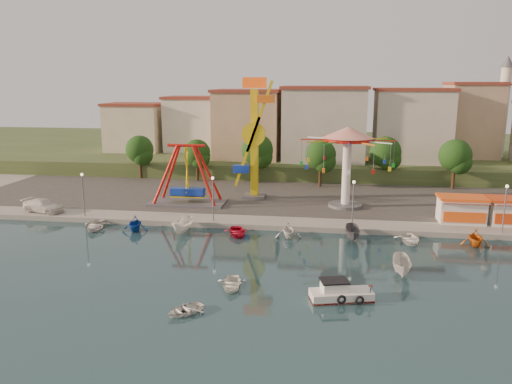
% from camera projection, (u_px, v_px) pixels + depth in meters
% --- Properties ---
extents(ground, '(200.00, 200.00, 0.00)m').
position_uv_depth(ground, '(268.00, 270.00, 44.90)').
color(ground, '#132A35').
rests_on(ground, ground).
extents(quay_deck, '(200.00, 100.00, 0.60)m').
position_uv_depth(quay_deck, '(303.00, 160.00, 104.73)').
color(quay_deck, '#9E998E').
rests_on(quay_deck, ground).
extents(asphalt_pad, '(90.00, 28.00, 0.01)m').
position_uv_depth(asphalt_pad, '(292.00, 192.00, 73.75)').
color(asphalt_pad, '#4C4944').
rests_on(asphalt_pad, quay_deck).
extents(hill_terrace, '(200.00, 60.00, 3.00)m').
position_uv_depth(hill_terrace, '(304.00, 151.00, 109.30)').
color(hill_terrace, '#384C26').
rests_on(hill_terrace, ground).
extents(pirate_ship_ride, '(10.00, 5.00, 8.00)m').
position_uv_depth(pirate_ship_ride, '(187.00, 176.00, 65.84)').
color(pirate_ship_ride, '#59595E').
rests_on(pirate_ship_ride, quay_deck).
extents(kamikaze_tower, '(4.37, 3.10, 16.50)m').
position_uv_depth(kamikaze_tower, '(255.00, 141.00, 67.79)').
color(kamikaze_tower, '#59595E').
rests_on(kamikaze_tower, quay_deck).
extents(wave_swinger, '(11.60, 11.60, 10.40)m').
position_uv_depth(wave_swinger, '(347.00, 149.00, 63.36)').
color(wave_swinger, '#59595E').
rests_on(wave_swinger, quay_deck).
extents(booth_left, '(5.40, 3.78, 3.08)m').
position_uv_depth(booth_left, '(461.00, 209.00, 57.51)').
color(booth_left, white).
rests_on(booth_left, quay_deck).
extents(booth_mid, '(5.40, 3.78, 3.08)m').
position_uv_depth(booth_mid, '(512.00, 211.00, 56.74)').
color(booth_mid, white).
rests_on(booth_mid, quay_deck).
extents(lamp_post_0, '(0.14, 0.14, 5.00)m').
position_uv_depth(lamp_post_0, '(83.00, 196.00, 60.11)').
color(lamp_post_0, '#59595E').
rests_on(lamp_post_0, quay_deck).
extents(lamp_post_1, '(0.14, 0.14, 5.00)m').
position_uv_depth(lamp_post_1, '(213.00, 200.00, 57.89)').
color(lamp_post_1, '#59595E').
rests_on(lamp_post_1, quay_deck).
extents(lamp_post_2, '(0.14, 0.14, 5.00)m').
position_uv_depth(lamp_post_2, '(353.00, 205.00, 55.67)').
color(lamp_post_2, '#59595E').
rests_on(lamp_post_2, quay_deck).
extents(lamp_post_3, '(0.14, 0.14, 5.00)m').
position_uv_depth(lamp_post_3, '(504.00, 210.00, 53.46)').
color(lamp_post_3, '#59595E').
rests_on(lamp_post_3, quay_deck).
extents(tree_0, '(4.60, 4.60, 7.19)m').
position_uv_depth(tree_0, '(140.00, 149.00, 83.03)').
color(tree_0, '#382314').
rests_on(tree_0, quay_deck).
extents(tree_1, '(4.35, 4.35, 6.80)m').
position_uv_depth(tree_1, '(197.00, 153.00, 80.99)').
color(tree_1, '#382314').
rests_on(tree_1, quay_deck).
extents(tree_2, '(5.02, 5.02, 7.85)m').
position_uv_depth(tree_2, '(257.00, 150.00, 79.03)').
color(tree_2, '#382314').
rests_on(tree_2, quay_deck).
extents(tree_3, '(4.68, 4.68, 7.32)m').
position_uv_depth(tree_3, '(321.00, 155.00, 76.33)').
color(tree_3, '#382314').
rests_on(tree_3, quay_deck).
extents(tree_4, '(4.86, 4.86, 7.60)m').
position_uv_depth(tree_4, '(386.00, 152.00, 77.79)').
color(tree_4, '#382314').
rests_on(tree_4, quay_deck).
extents(tree_5, '(4.83, 4.83, 7.54)m').
position_uv_depth(tree_5, '(455.00, 155.00, 74.65)').
color(tree_5, '#382314').
rests_on(tree_5, quay_deck).
extents(building_0, '(9.26, 9.53, 11.87)m').
position_uv_depth(building_0, '(119.00, 123.00, 92.08)').
color(building_0, beige).
rests_on(building_0, hill_terrace).
extents(building_1, '(12.33, 9.01, 8.63)m').
position_uv_depth(building_1, '(190.00, 130.00, 95.90)').
color(building_1, silver).
rests_on(building_1, hill_terrace).
extents(building_2, '(11.95, 9.28, 11.23)m').
position_uv_depth(building_2, '(258.00, 124.00, 94.35)').
color(building_2, tan).
rests_on(building_2, hill_terrace).
extents(building_3, '(12.59, 10.50, 9.20)m').
position_uv_depth(building_3, '(331.00, 132.00, 89.61)').
color(building_3, beige).
rests_on(building_3, hill_terrace).
extents(building_4, '(10.75, 9.23, 9.24)m').
position_uv_depth(building_4, '(406.00, 131.00, 91.02)').
color(building_4, beige).
rests_on(building_4, hill_terrace).
extents(building_5, '(12.77, 10.96, 11.21)m').
position_uv_depth(building_5, '(486.00, 128.00, 87.16)').
color(building_5, tan).
rests_on(building_5, hill_terrace).
extents(minaret, '(2.80, 2.80, 18.00)m').
position_uv_depth(minaret, '(503.00, 104.00, 89.33)').
color(minaret, silver).
rests_on(minaret, hill_terrace).
extents(cabin_motorboat, '(5.10, 2.97, 1.69)m').
position_uv_depth(cabin_motorboat, '(340.00, 294.00, 38.76)').
color(cabin_motorboat, white).
rests_on(cabin_motorboat, ground).
extents(rowboat_a, '(2.86, 3.70, 0.71)m').
position_uv_depth(rowboat_a, '(232.00, 284.00, 40.98)').
color(rowboat_a, white).
rests_on(rowboat_a, ground).
extents(rowboat_b, '(3.54, 3.61, 0.61)m').
position_uv_depth(rowboat_b, '(185.00, 309.00, 36.46)').
color(rowboat_b, white).
rests_on(rowboat_b, ground).
extents(skiff, '(1.85, 4.28, 1.62)m').
position_uv_depth(skiff, '(402.00, 266.00, 43.62)').
color(skiff, beige).
rests_on(skiff, ground).
extents(van, '(5.86, 3.47, 1.59)m').
position_uv_depth(van, '(43.00, 206.00, 62.28)').
color(van, silver).
rests_on(van, quay_deck).
extents(moored_boat_0, '(3.84, 4.75, 0.87)m').
position_uv_depth(moored_boat_0, '(95.00, 225.00, 57.21)').
color(moored_boat_0, silver).
rests_on(moored_boat_0, ground).
extents(moored_boat_1, '(3.41, 3.77, 1.73)m').
position_uv_depth(moored_boat_1, '(135.00, 223.00, 56.45)').
color(moored_boat_1, '#1241A3').
rests_on(moored_boat_1, ground).
extents(moored_boat_2, '(2.13, 4.43, 1.65)m').
position_uv_depth(moored_boat_2, '(183.00, 226.00, 55.68)').
color(moored_boat_2, silver).
rests_on(moored_boat_2, ground).
extents(moored_boat_3, '(3.66, 4.41, 0.79)m').
position_uv_depth(moored_boat_3, '(237.00, 232.00, 54.92)').
color(moored_boat_3, red).
rests_on(moored_boat_3, ground).
extents(moored_boat_4, '(3.41, 3.76, 1.72)m').
position_uv_depth(moored_boat_4, '(288.00, 230.00, 54.04)').
color(moored_boat_4, white).
rests_on(moored_boat_4, ground).
extents(moored_boat_5, '(1.63, 4.10, 1.57)m').
position_uv_depth(moored_boat_5, '(353.00, 233.00, 53.10)').
color(moored_boat_5, '#515055').
rests_on(moored_boat_5, ground).
extents(moored_boat_6, '(3.08, 4.07, 0.79)m').
position_uv_depth(moored_boat_6, '(410.00, 239.00, 52.36)').
color(moored_boat_6, white).
rests_on(moored_boat_6, ground).
extents(moored_boat_7, '(3.19, 3.60, 1.75)m').
position_uv_depth(moored_boat_7, '(475.00, 237.00, 51.35)').
color(moored_boat_7, '#D76213').
rests_on(moored_boat_7, ground).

